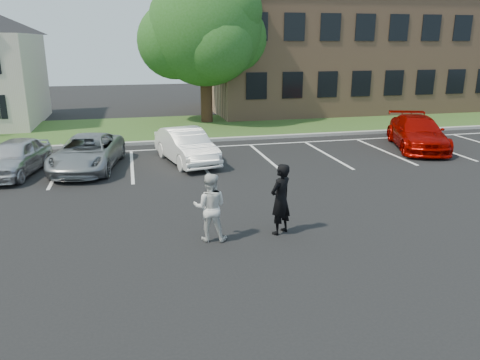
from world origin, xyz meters
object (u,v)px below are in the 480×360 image
Objects in this scene: office_building at (360,50)px; car_white_sedan at (186,146)px; car_silver_minivan at (87,153)px; man_black_suit at (281,199)px; car_silver_west at (15,157)px; car_red_compact at (417,133)px; man_white_shirt at (210,207)px; tree at (206,31)px.

office_building is 5.33× the size of car_white_sedan.
office_building reaches higher than car_silver_minivan.
car_silver_west is (-7.87, 7.57, -0.26)m from man_black_suit.
car_silver_west is 6.42m from car_white_sedan.
car_white_sedan is (-1.45, 7.92, -0.24)m from man_black_suit.
car_silver_west is at bearing -159.08° from car_red_compact.
car_white_sedan reaches higher than car_silver_west.
car_red_compact is at bearing -12.19° from car_white_sedan.
man_white_shirt is at bearing -124.40° from office_building.
tree is at bearing -127.07° from man_black_suit.
man_black_suit is 8.06m from car_white_sedan.
car_silver_minivan is 1.12× the size of car_white_sedan.
car_white_sedan is at bearing -77.04° from man_white_shirt.
car_white_sedan is (-2.49, -9.48, -4.66)m from tree.
man_black_suit reaches higher than man_white_shirt.
car_silver_west is at bearing 170.09° from car_white_sedan.
car_red_compact reaches higher than car_silver_west.
man_black_suit is 1.07× the size of man_white_shirt.
car_silver_west is at bearing -145.77° from office_building.
car_red_compact is (9.28, 8.08, -0.20)m from man_black_suit.
office_building is at bearing 93.56° from car_red_compact.
man_black_suit is 0.44× the size of car_white_sedan.
tree reaches higher than man_white_shirt.
tree is 1.86× the size of car_silver_minivan.
man_black_suit is 0.47× the size of car_silver_west.
tree is at bearing 60.61° from car_silver_west.
man_white_shirt is 8.52m from car_silver_minivan.
car_red_compact is (17.14, 0.51, 0.06)m from car_silver_west.
tree is at bearing -159.78° from office_building.
office_building is 12.95m from tree.
man_black_suit is 9.42m from car_silver_minivan.
car_white_sedan is 0.83× the size of car_red_compact.
car_white_sedan is (3.86, 0.15, 0.04)m from car_silver_minivan.
tree is 13.27m from car_red_compact.
tree is 17.99m from man_black_suit.
man_black_suit is at bearing -93.42° from tree.
man_white_shirt reaches higher than car_red_compact.
office_building is 26.70m from man_white_shirt.
car_red_compact is (-3.86, -13.78, -3.43)m from office_building.
man_white_shirt is at bearing -33.68° from man_black_suit.
car_silver_west is 0.83× the size of car_silver_minivan.
man_black_suit is (-1.04, -17.41, -4.42)m from tree.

